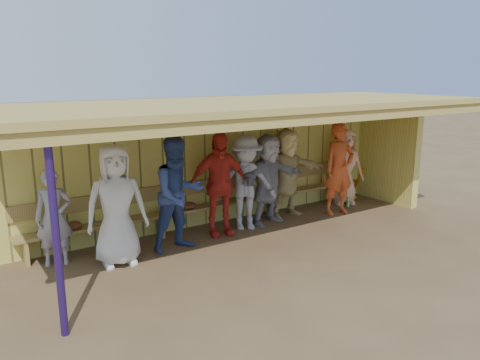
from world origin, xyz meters
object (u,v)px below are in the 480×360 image
(bench, at_px, (219,198))
(player_b, at_px, (116,206))
(player_a, at_px, (54,218))
(player_d, at_px, (219,184))
(player_f, at_px, (287,173))
(player_h, at_px, (345,167))
(player_e, at_px, (245,183))
(player_g, at_px, (339,169))
(player_extra, at_px, (268,179))
(player_c, at_px, (179,194))

(bench, bearing_deg, player_b, -160.04)
(player_a, bearing_deg, player_d, 8.51)
(player_d, bearing_deg, player_b, -158.72)
(player_f, bearing_deg, player_h, 0.49)
(player_a, distance_m, player_e, 3.47)
(player_b, bearing_deg, player_g, 7.65)
(player_b, xyz_separation_m, player_e, (2.64, 0.32, -0.05))
(player_e, bearing_deg, player_b, -150.45)
(player_h, bearing_deg, player_g, -121.28)
(bench, bearing_deg, player_f, -12.77)
(player_g, height_order, player_extra, player_g)
(player_b, xyz_separation_m, player_h, (5.54, 0.55, -0.09))
(player_e, bearing_deg, player_f, 32.34)
(player_c, xyz_separation_m, player_d, (0.95, 0.27, -0.01))
(player_h, height_order, bench, player_h)
(player_g, bearing_deg, player_f, 162.31)
(player_f, relative_size, bench, 0.25)
(player_b, bearing_deg, player_d, 15.84)
(player_d, xyz_separation_m, player_h, (3.50, 0.24, -0.10))
(bench, bearing_deg, player_d, -120.67)
(bench, bearing_deg, player_e, -62.37)
(player_e, distance_m, player_f, 1.19)
(player_d, bearing_deg, player_c, -151.85)
(player_b, xyz_separation_m, player_c, (1.09, 0.05, 0.01))
(player_e, bearing_deg, player_extra, 25.13)
(player_a, xyz_separation_m, player_f, (4.64, -0.02, 0.17))
(player_e, xyz_separation_m, player_h, (2.90, 0.23, -0.05))
(player_extra, distance_m, bench, 1.04)
(player_a, height_order, player_h, player_h)
(player_b, relative_size, player_extra, 1.06)
(player_c, height_order, player_g, same)
(player_f, relative_size, player_extra, 1.03)
(player_a, height_order, player_c, player_c)
(player_g, distance_m, bench, 2.65)
(player_a, xyz_separation_m, player_d, (2.86, -0.24, 0.20))
(player_b, distance_m, player_f, 3.85)
(player_b, xyz_separation_m, player_d, (2.04, 0.31, 0.00))
(player_b, relative_size, bench, 0.25)
(player_f, bearing_deg, player_e, -170.49)
(player_b, xyz_separation_m, player_g, (4.85, 0.05, 0.01))
(player_c, bearing_deg, player_g, -3.51)
(player_d, height_order, bench, player_d)
(player_h, bearing_deg, bench, -162.62)
(player_d, distance_m, player_g, 2.82)
(player_g, bearing_deg, player_a, -177.87)
(player_c, xyz_separation_m, player_extra, (2.10, 0.30, -0.07))
(player_b, bearing_deg, bench, 27.03)
(player_e, relative_size, player_h, 1.05)
(player_g, xyz_separation_m, bench, (-2.49, 0.81, -0.45))
(player_b, height_order, bench, player_b)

